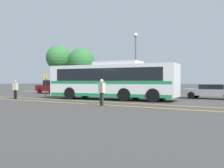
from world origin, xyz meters
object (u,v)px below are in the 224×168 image
object	(u,v)px
parked_car_0	(52,87)
tree_2	(59,58)
parked_car_3	(211,91)
bus_stop_sign	(46,82)
street_lamp	(136,50)
tree_1	(81,61)
parked_car_2	(141,89)
pedestrian_1	(15,89)
parked_car_1	(85,88)
transit_bus	(112,80)
pedestrian_0	(102,91)

from	to	relation	value
parked_car_0	tree_2	world-z (taller)	tree_2
parked_car_3	bus_stop_sign	size ratio (longest dim) A/B	2.08
tree_2	bus_stop_sign	bearing A→B (deg)	-50.89
parked_car_0	street_lamp	bearing A→B (deg)	-76.79
parked_car_0	parked_car_3	xyz separation A→B (m)	(18.55, 0.14, -0.14)
tree_1	street_lamp	bearing A→B (deg)	-13.85
tree_2	tree_1	bearing A→B (deg)	2.12
parked_car_2	tree_2	world-z (taller)	tree_2
bus_stop_sign	tree_2	world-z (taller)	tree_2
pedestrian_1	street_lamp	xyz separation A→B (m)	(5.57, 11.24, 3.98)
pedestrian_1	tree_2	size ratio (longest dim) A/B	0.24
tree_1	tree_2	size ratio (longest dim) A/B	0.91
parked_car_1	tree_2	xyz separation A→B (m)	(-8.53, 4.69, 4.07)
parked_car_0	street_lamp	xyz separation A→B (m)	(10.23, 2.31, 4.07)
parked_car_2	tree_2	size ratio (longest dim) A/B	0.63
parked_car_2	pedestrian_1	bearing A→B (deg)	-41.96
parked_car_2	tree_1	bearing A→B (deg)	-114.70
transit_bus	parked_car_0	size ratio (longest dim) A/B	2.82
parked_car_2	parked_car_1	bearing A→B (deg)	-90.74
parked_car_0	parked_car_2	size ratio (longest dim) A/B	0.94
bus_stop_sign	tree_1	bearing A→B (deg)	16.77
tree_1	parked_car_0	bearing A→B (deg)	-99.53
pedestrian_0	tree_1	distance (m)	19.84
parked_car_0	street_lamp	size ratio (longest dim) A/B	0.58
transit_bus	parked_car_1	size ratio (longest dim) A/B	2.22
parked_car_2	bus_stop_sign	distance (m)	9.12
parked_car_1	pedestrian_0	distance (m)	12.96
bus_stop_sign	tree_1	xyz separation A→B (m)	(-4.95, 11.19, 2.76)
parked_car_0	tree_2	distance (m)	6.86
parked_car_0	parked_car_1	bearing A→B (deg)	-91.70
parked_car_2	bus_stop_sign	bearing A→B (deg)	-46.33
parked_car_1	tree_2	distance (m)	10.55
parked_car_2	tree_2	distance (m)	16.48
parked_car_1	street_lamp	bearing A→B (deg)	-66.28
parked_car_2	pedestrian_1	size ratio (longest dim) A/B	2.65
tree_2	parked_car_3	bearing A→B (deg)	-11.28
pedestrian_1	street_lamp	distance (m)	13.17
parked_car_0	parked_car_3	distance (m)	18.56
parked_car_3	tree_2	size ratio (longest dim) A/B	0.71
pedestrian_1	street_lamp	size ratio (longest dim) A/B	0.23
street_lamp	tree_1	world-z (taller)	street_lamp
parked_car_0	tree_1	world-z (taller)	tree_1
parked_car_2	parked_car_0	bearing A→B (deg)	-92.34
transit_bus	parked_car_2	distance (m)	5.17
pedestrian_0	bus_stop_sign	bearing A→B (deg)	-4.74
parked_car_2	pedestrian_1	world-z (taller)	pedestrian_1
parked_car_2	pedestrian_0	xyz separation A→B (m)	(1.97, -9.74, 0.23)
pedestrian_1	bus_stop_sign	size ratio (longest dim) A/B	0.70
parked_car_2	pedestrian_0	distance (m)	9.94
transit_bus	street_lamp	xyz separation A→B (m)	(-1.65, 7.43, 3.26)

